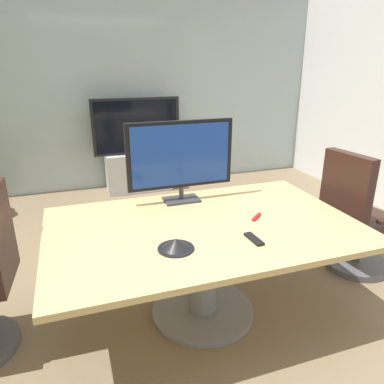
{
  "coord_description": "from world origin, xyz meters",
  "views": [
    {
      "loc": [
        -0.73,
        -2.23,
        1.78
      ],
      "look_at": [
        0.07,
        0.13,
        0.87
      ],
      "focal_mm": 33.86,
      "sensor_mm": 36.0,
      "label": 1
    }
  ],
  "objects_px": {
    "wall_display_unit": "(138,160)",
    "conference_phone": "(176,244)",
    "office_chair_right": "(355,223)",
    "conference_table": "(204,245)",
    "tv_monitor": "(181,157)",
    "remote_control": "(254,239)"
  },
  "relations": [
    {
      "from": "tv_monitor",
      "to": "wall_display_unit",
      "type": "height_order",
      "value": "tv_monitor"
    },
    {
      "from": "conference_phone",
      "to": "remote_control",
      "type": "xyz_separation_m",
      "value": [
        0.49,
        -0.05,
        -0.02
      ]
    },
    {
      "from": "conference_phone",
      "to": "conference_table",
      "type": "bearing_deg",
      "value": 44.0
    },
    {
      "from": "office_chair_right",
      "to": "conference_table",
      "type": "bearing_deg",
      "value": 87.81
    },
    {
      "from": "office_chair_right",
      "to": "conference_phone",
      "type": "bearing_deg",
      "value": 95.65
    },
    {
      "from": "office_chair_right",
      "to": "tv_monitor",
      "type": "distance_m",
      "value": 1.63
    },
    {
      "from": "office_chair_right",
      "to": "tv_monitor",
      "type": "xyz_separation_m",
      "value": [
        -1.46,
        0.35,
        0.62
      ]
    },
    {
      "from": "wall_display_unit",
      "to": "remote_control",
      "type": "relative_size",
      "value": 7.71
    },
    {
      "from": "conference_table",
      "to": "wall_display_unit",
      "type": "xyz_separation_m",
      "value": [
        0.08,
        2.85,
        -0.12
      ]
    },
    {
      "from": "conference_table",
      "to": "tv_monitor",
      "type": "distance_m",
      "value": 0.71
    },
    {
      "from": "tv_monitor",
      "to": "remote_control",
      "type": "relative_size",
      "value": 4.94
    },
    {
      "from": "tv_monitor",
      "to": "conference_table",
      "type": "bearing_deg",
      "value": -88.52
    },
    {
      "from": "conference_table",
      "to": "wall_display_unit",
      "type": "bearing_deg",
      "value": 88.43
    },
    {
      "from": "wall_display_unit",
      "to": "conference_phone",
      "type": "bearing_deg",
      "value": -96.52
    },
    {
      "from": "office_chair_right",
      "to": "remote_control",
      "type": "relative_size",
      "value": 6.41
    },
    {
      "from": "tv_monitor",
      "to": "wall_display_unit",
      "type": "xyz_separation_m",
      "value": [
        0.09,
        2.36,
        -0.64
      ]
    },
    {
      "from": "office_chair_right",
      "to": "conference_phone",
      "type": "xyz_separation_m",
      "value": [
        -1.73,
        -0.4,
        0.3
      ]
    },
    {
      "from": "conference_phone",
      "to": "wall_display_unit",
      "type": "bearing_deg",
      "value": 83.48
    },
    {
      "from": "conference_table",
      "to": "remote_control",
      "type": "xyz_separation_m",
      "value": [
        0.21,
        -0.32,
        0.17
      ]
    },
    {
      "from": "conference_phone",
      "to": "remote_control",
      "type": "height_order",
      "value": "conference_phone"
    },
    {
      "from": "tv_monitor",
      "to": "wall_display_unit",
      "type": "relative_size",
      "value": 0.64
    },
    {
      "from": "conference_phone",
      "to": "office_chair_right",
      "type": "bearing_deg",
      "value": 13.08
    }
  ]
}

